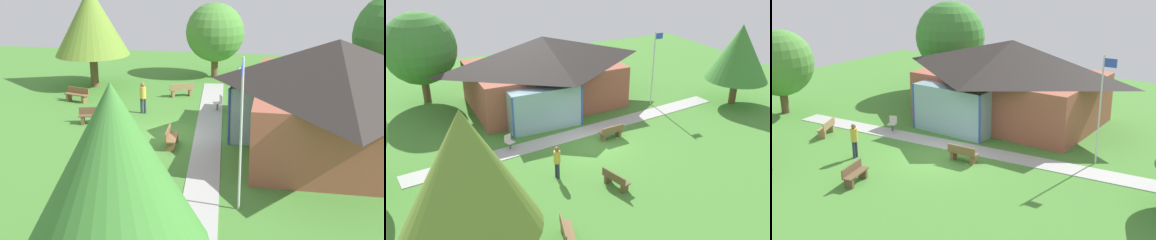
# 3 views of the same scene
# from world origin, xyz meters

# --- Properties ---
(ground_plane) EXTENTS (44.00, 44.00, 0.00)m
(ground_plane) POSITION_xyz_m (0.00, 0.00, 0.00)
(ground_plane) COLOR #478433
(pavilion) EXTENTS (11.02, 8.55, 4.83)m
(pavilion) POSITION_xyz_m (-0.28, 7.25, 2.51)
(pavilion) COLOR #A35642
(pavilion) RESTS_ON ground_plane
(footpath) EXTENTS (21.33, 3.56, 0.03)m
(footpath) POSITION_xyz_m (0.00, 1.77, 0.01)
(footpath) COLOR #ADADA8
(footpath) RESTS_ON ground_plane
(flagpole) EXTENTS (0.64, 0.08, 5.24)m
(flagpole) POSITION_xyz_m (6.56, 3.80, 2.90)
(flagpole) COLOR silver
(flagpole) RESTS_ON ground_plane
(bench_rear_near_path) EXTENTS (1.53, 0.55, 0.84)m
(bench_rear_near_path) POSITION_xyz_m (1.24, 0.29, 0.40)
(bench_rear_near_path) COLOR brown
(bench_rear_near_path) RESTS_ON ground_plane
(bench_mid_left) EXTENTS (1.07, 1.54, 0.84)m
(bench_mid_left) POSITION_xyz_m (-7.13, -0.89, 0.40)
(bench_mid_left) COLOR #9E7A51
(bench_mid_left) RESTS_ON ground_plane
(bench_front_center) EXTENTS (0.81, 1.56, 0.84)m
(bench_front_center) POSITION_xyz_m (-1.24, -4.33, 0.40)
(bench_front_center) COLOR brown
(bench_front_center) RESTS_ON ground_plane
(patio_chair_west) EXTENTS (0.58, 0.58, 0.86)m
(patio_chair_west) POSITION_xyz_m (-4.62, 1.70, 0.42)
(patio_chair_west) COLOR beige
(patio_chair_west) RESTS_ON ground_plane
(visitor_strolling_lawn) EXTENTS (0.34, 0.34, 1.74)m
(visitor_strolling_lawn) POSITION_xyz_m (-3.39, -2.30, 1.02)
(visitor_strolling_lawn) COLOR #2D3347
(visitor_strolling_lawn) RESTS_ON ground_plane
(tree_behind_pavilion_left) EXTENTS (5.07, 5.07, 6.45)m
(tree_behind_pavilion_left) POSITION_xyz_m (-7.74, 11.45, 3.90)
(tree_behind_pavilion_left) COLOR brown
(tree_behind_pavilion_left) RESTS_ON ground_plane
(tree_west_hedge) EXTENTS (4.10, 4.10, 5.25)m
(tree_west_hedge) POSITION_xyz_m (-12.61, 0.40, 3.19)
(tree_west_hedge) COLOR brown
(tree_west_hedge) RESTS_ON ground_plane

